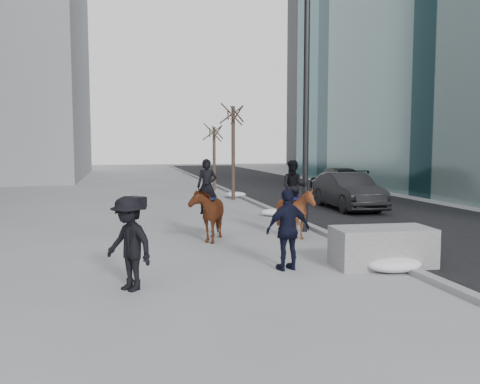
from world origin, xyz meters
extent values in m
plane|color=gray|center=(0.00, 0.00, 0.00)|extent=(120.00, 120.00, 0.00)
cube|color=black|center=(7.00, 10.00, 0.01)|extent=(8.00, 90.00, 0.01)
cube|color=gray|center=(3.00, 10.00, 0.06)|extent=(0.25, 90.00, 0.12)
cube|color=#959698|center=(2.69, -1.16, 0.43)|extent=(2.23, 1.21, 0.87)
imported|color=black|center=(6.28, 8.30, 0.76)|extent=(1.76, 4.69, 1.53)
imported|color=black|center=(8.87, 15.21, 0.71)|extent=(2.37, 5.06, 1.43)
imported|color=#4E230F|center=(-0.56, 2.80, 0.75)|extent=(1.34, 1.94, 1.50)
imported|color=black|center=(-0.56, 2.95, 1.51)|extent=(0.66, 0.54, 1.57)
cube|color=#0F1439|center=(-0.56, 2.95, 1.18)|extent=(0.63, 0.68, 0.06)
imported|color=#49260E|center=(1.93, 2.47, 0.74)|extent=(1.61, 1.69, 1.47)
imported|color=black|center=(1.93, 2.62, 1.48)|extent=(0.91, 0.82, 1.54)
cube|color=#10113C|center=(1.93, 2.62, 1.16)|extent=(0.66, 0.70, 0.06)
imported|color=black|center=(0.54, -1.03, 0.88)|extent=(1.09, 0.61, 1.75)
cylinder|color=#E83B0D|center=(0.49, -0.48, 1.15)|extent=(0.04, 0.18, 0.07)
imported|color=black|center=(-2.80, -1.82, 0.88)|extent=(1.22, 1.29, 1.75)
cube|color=black|center=(-2.65, -1.57, 1.62)|extent=(0.40, 0.42, 0.20)
cylinder|color=black|center=(2.60, 3.49, 4.50)|extent=(0.18, 0.18, 9.00)
ellipsoid|color=silver|center=(2.70, -1.69, 0.15)|extent=(1.22, 0.77, 0.31)
ellipsoid|color=silver|center=(2.70, 13.99, 0.15)|extent=(1.16, 0.74, 0.30)
ellipsoid|color=silver|center=(2.70, 7.07, 0.14)|extent=(1.08, 0.69, 0.28)
camera|label=1|loc=(-2.89, -11.26, 2.69)|focal=38.00mm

